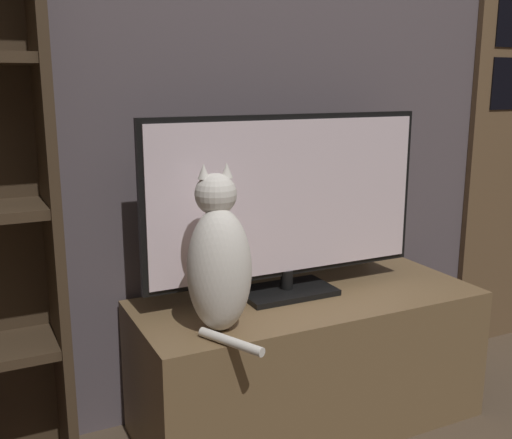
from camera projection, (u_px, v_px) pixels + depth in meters
wall_back at (272, 61)px, 2.19m from camera, size 4.80×0.05×2.60m
tv_stand at (308, 360)px, 2.16m from camera, size 1.23×0.51×0.49m
tv at (287, 203)px, 2.06m from camera, size 1.04×0.20×0.63m
cat at (219, 261)px, 1.79m from camera, size 0.22×0.34×0.51m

